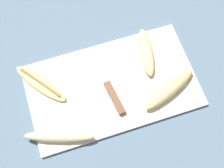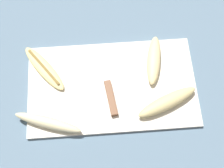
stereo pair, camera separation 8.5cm
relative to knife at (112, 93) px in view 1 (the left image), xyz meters
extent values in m
plane|color=slate|center=(0.01, 0.03, -0.02)|extent=(4.00, 4.00, 0.00)
cube|color=silver|center=(0.01, 0.03, -0.01)|extent=(0.51, 0.29, 0.01)
cube|color=brown|center=(0.00, -0.02, 0.00)|extent=(0.03, 0.11, 0.02)
cube|color=#B7BABF|center=(-0.01, 0.09, -0.01)|extent=(0.04, 0.12, 0.00)
ellipsoid|color=#EDD689|center=(-0.19, 0.09, 0.00)|extent=(0.15, 0.18, 0.02)
cube|color=olive|center=(-0.19, 0.09, 0.01)|extent=(0.10, 0.13, 0.00)
ellipsoid|color=beige|center=(0.14, 0.09, 0.01)|extent=(0.07, 0.17, 0.03)
ellipsoid|color=beige|center=(-0.18, -0.08, 0.01)|extent=(0.20, 0.09, 0.03)
ellipsoid|color=#DBC684|center=(0.16, -0.05, 0.01)|extent=(0.19, 0.11, 0.04)
camera|label=1|loc=(-0.10, -0.31, 0.87)|focal=50.00mm
camera|label=2|loc=(-0.02, -0.33, 0.87)|focal=50.00mm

